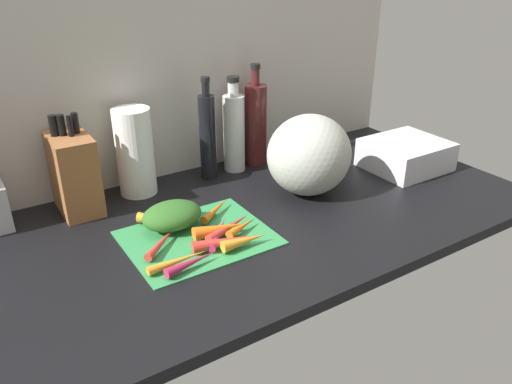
# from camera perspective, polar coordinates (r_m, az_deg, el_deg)

# --- Properties ---
(ground_plane) EXTENTS (1.70, 0.80, 0.03)m
(ground_plane) POSITION_cam_1_polar(r_m,az_deg,el_deg) (1.37, -2.49, -3.62)
(ground_plane) COLOR black
(wall_back) EXTENTS (1.70, 0.03, 0.60)m
(wall_back) POSITION_cam_1_polar(r_m,az_deg,el_deg) (1.58, -9.96, 12.37)
(wall_back) COLOR #BCB7AD
(wall_back) RESTS_ON ground_plane
(cutting_board) EXTENTS (0.35, 0.29, 0.01)m
(cutting_board) POSITION_cam_1_polar(r_m,az_deg,el_deg) (1.28, -6.52, -5.05)
(cutting_board) COLOR #338C4C
(cutting_board) RESTS_ON ground_plane
(carrot_0) EXTENTS (0.14, 0.05, 0.04)m
(carrot_0) POSITION_cam_1_polar(r_m,az_deg,el_deg) (1.27, -4.12, -4.13)
(carrot_0) COLOR orange
(carrot_0) RESTS_ON cutting_board
(carrot_1) EXTENTS (0.16, 0.08, 0.03)m
(carrot_1) POSITION_cam_1_polar(r_m,az_deg,el_deg) (1.29, -3.01, -3.92)
(carrot_1) COLOR red
(carrot_1) RESTS_ON cutting_board
(carrot_2) EXTENTS (0.16, 0.06, 0.03)m
(carrot_2) POSITION_cam_1_polar(r_m,az_deg,el_deg) (1.22, -3.43, -5.56)
(carrot_2) COLOR red
(carrot_2) RESTS_ON cutting_board
(carrot_3) EXTENTS (0.15, 0.03, 0.02)m
(carrot_3) POSITION_cam_1_polar(r_m,az_deg,el_deg) (1.17, -8.72, -7.63)
(carrot_3) COLOR orange
(carrot_3) RESTS_ON cutting_board
(carrot_4) EXTENTS (0.12, 0.13, 0.02)m
(carrot_4) POSITION_cam_1_polar(r_m,az_deg,el_deg) (1.27, -4.21, -4.59)
(carrot_4) COLOR #B2264C
(carrot_4) RESTS_ON cutting_board
(carrot_5) EXTENTS (0.13, 0.12, 0.02)m
(carrot_5) POSITION_cam_1_polar(r_m,az_deg,el_deg) (1.25, -10.45, -5.45)
(carrot_5) COLOR red
(carrot_5) RESTS_ON cutting_board
(carrot_6) EXTENTS (0.13, 0.04, 0.02)m
(carrot_6) POSITION_cam_1_polar(r_m,az_deg,el_deg) (1.16, -7.32, -7.87)
(carrot_6) COLOR #B2264C
(carrot_6) RESTS_ON cutting_board
(carrot_7) EXTENTS (0.12, 0.09, 0.02)m
(carrot_7) POSITION_cam_1_polar(r_m,az_deg,el_deg) (1.37, -4.56, -2.00)
(carrot_7) COLOR orange
(carrot_7) RESTS_ON cutting_board
(carrot_8) EXTENTS (0.10, 0.10, 0.03)m
(carrot_8) POSITION_cam_1_polar(r_m,az_deg,el_deg) (1.34, -10.84, -3.07)
(carrot_8) COLOR orange
(carrot_8) RESTS_ON cutting_board
(carrot_9) EXTENTS (0.12, 0.04, 0.03)m
(carrot_9) POSITION_cam_1_polar(r_m,az_deg,el_deg) (1.22, -1.32, -5.49)
(carrot_9) COLOR orange
(carrot_9) RESTS_ON cutting_board
(carrot_10) EXTENTS (0.10, 0.06, 0.02)m
(carrot_10) POSITION_cam_1_polar(r_m,az_deg,el_deg) (1.29, -1.63, -3.96)
(carrot_10) COLOR orange
(carrot_10) RESTS_ON cutting_board
(carrot_greens_pile) EXTENTS (0.16, 0.12, 0.07)m
(carrot_greens_pile) POSITION_cam_1_polar(r_m,az_deg,el_deg) (1.31, -9.41, -2.61)
(carrot_greens_pile) COLOR #2D6023
(carrot_greens_pile) RESTS_ON cutting_board
(winter_squash) EXTENTS (0.25, 0.23, 0.24)m
(winter_squash) POSITION_cam_1_polar(r_m,az_deg,el_deg) (1.47, 5.99, 4.16)
(winter_squash) COLOR #B2B7A8
(winter_squash) RESTS_ON ground_plane
(knife_block) EXTENTS (0.10, 0.16, 0.27)m
(knife_block) POSITION_cam_1_polar(r_m,az_deg,el_deg) (1.45, -19.74, 1.99)
(knife_block) COLOR #915A33
(knife_block) RESTS_ON ground_plane
(paper_towel_roll) EXTENTS (0.11, 0.11, 0.26)m
(paper_towel_roll) POSITION_cam_1_polar(r_m,az_deg,el_deg) (1.50, -13.45, 4.38)
(paper_towel_roll) COLOR white
(paper_towel_roll) RESTS_ON ground_plane
(bottle_0) EXTENTS (0.05, 0.05, 0.32)m
(bottle_0) POSITION_cam_1_polar(r_m,az_deg,el_deg) (1.56, -5.45, 6.33)
(bottle_0) COLOR black
(bottle_0) RESTS_ON ground_plane
(bottle_1) EXTENTS (0.07, 0.07, 0.31)m
(bottle_1) POSITION_cam_1_polar(r_m,az_deg,el_deg) (1.62, -2.49, 6.87)
(bottle_1) COLOR silver
(bottle_1) RESTS_ON ground_plane
(bottle_2) EXTENTS (0.07, 0.07, 0.33)m
(bottle_2) POSITION_cam_1_polar(r_m,az_deg,el_deg) (1.67, -0.07, 7.67)
(bottle_2) COLOR #471919
(bottle_2) RESTS_ON ground_plane
(dish_rack) EXTENTS (0.24, 0.22, 0.09)m
(dish_rack) POSITION_cam_1_polar(r_m,az_deg,el_deg) (1.73, 16.58, 3.99)
(dish_rack) COLOR silver
(dish_rack) RESTS_ON ground_plane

